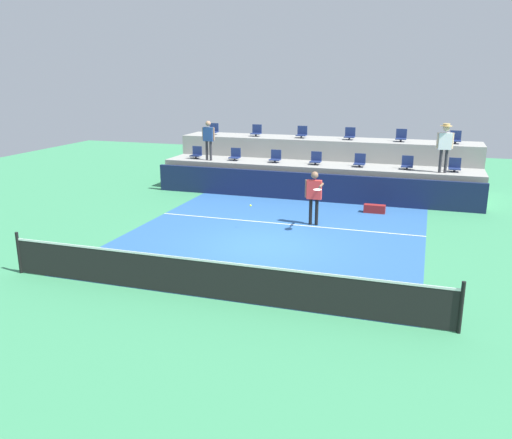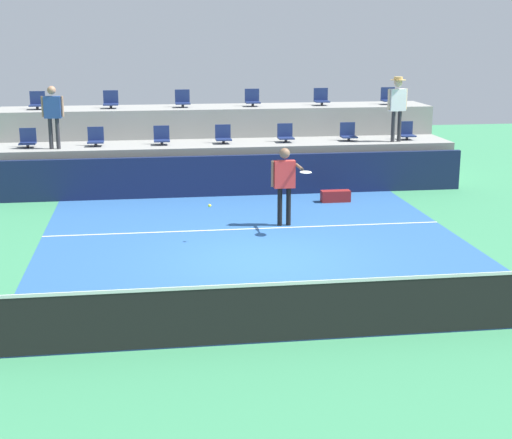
# 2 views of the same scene
# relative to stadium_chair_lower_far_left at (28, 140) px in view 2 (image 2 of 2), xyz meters

# --- Properties ---
(ground_plane) EXTENTS (40.00, 40.00, 0.00)m
(ground_plane) POSITION_rel_stadium_chair_lower_far_left_xyz_m (5.37, -7.23, -1.46)
(ground_plane) COLOR #388456
(court_inner_paint) EXTENTS (9.00, 10.00, 0.01)m
(court_inner_paint) POSITION_rel_stadium_chair_lower_far_left_xyz_m (5.37, -6.23, -1.46)
(court_inner_paint) COLOR #285693
(court_inner_paint) RESTS_ON ground_plane
(court_service_line) EXTENTS (9.00, 0.06, 0.00)m
(court_service_line) POSITION_rel_stadium_chair_lower_far_left_xyz_m (5.37, -4.83, -1.46)
(court_service_line) COLOR white
(court_service_line) RESTS_ON ground_plane
(tennis_net) EXTENTS (10.48, 0.08, 1.07)m
(tennis_net) POSITION_rel_stadium_chair_lower_far_left_xyz_m (5.37, -11.23, -0.97)
(tennis_net) COLOR black
(tennis_net) RESTS_ON ground_plane
(sponsor_backboard) EXTENTS (13.00, 0.16, 1.10)m
(sponsor_backboard) POSITION_rel_stadium_chair_lower_far_left_xyz_m (5.37, -1.23, -0.91)
(sponsor_backboard) COLOR #141E42
(sponsor_backboard) RESTS_ON ground_plane
(seating_tier_lower) EXTENTS (13.00, 1.80, 1.25)m
(seating_tier_lower) POSITION_rel_stadium_chair_lower_far_left_xyz_m (5.37, 0.07, -0.84)
(seating_tier_lower) COLOR gray
(seating_tier_lower) RESTS_ON ground_plane
(seating_tier_upper) EXTENTS (13.00, 1.80, 2.10)m
(seating_tier_upper) POSITION_rel_stadium_chair_lower_far_left_xyz_m (5.37, 1.87, -0.41)
(seating_tier_upper) COLOR gray
(seating_tier_upper) RESTS_ON ground_plane
(stadium_chair_lower_far_left) EXTENTS (0.44, 0.40, 0.52)m
(stadium_chair_lower_far_left) POSITION_rel_stadium_chair_lower_far_left_xyz_m (0.00, 0.00, 0.00)
(stadium_chair_lower_far_left) COLOR #2D2D33
(stadium_chair_lower_far_left) RESTS_ON seating_tier_lower
(stadium_chair_lower_left) EXTENTS (0.44, 0.40, 0.52)m
(stadium_chair_lower_left) POSITION_rel_stadium_chair_lower_far_left_xyz_m (1.82, 0.00, 0.00)
(stadium_chair_lower_left) COLOR #2D2D33
(stadium_chair_lower_left) RESTS_ON seating_tier_lower
(stadium_chair_lower_mid_left) EXTENTS (0.44, 0.40, 0.52)m
(stadium_chair_lower_mid_left) POSITION_rel_stadium_chair_lower_far_left_xyz_m (3.63, 0.00, 0.00)
(stadium_chair_lower_mid_left) COLOR #2D2D33
(stadium_chair_lower_mid_left) RESTS_ON seating_tier_lower
(stadium_chair_lower_center) EXTENTS (0.44, 0.40, 0.52)m
(stadium_chair_lower_center) POSITION_rel_stadium_chair_lower_far_left_xyz_m (5.35, 0.00, 0.00)
(stadium_chair_lower_center) COLOR #2D2D33
(stadium_chair_lower_center) RESTS_ON seating_tier_lower
(stadium_chair_lower_mid_right) EXTENTS (0.44, 0.40, 0.52)m
(stadium_chair_lower_mid_right) POSITION_rel_stadium_chair_lower_far_left_xyz_m (7.14, 0.00, 0.00)
(stadium_chair_lower_mid_right) COLOR #2D2D33
(stadium_chair_lower_mid_right) RESTS_ON seating_tier_lower
(stadium_chair_lower_right) EXTENTS (0.44, 0.40, 0.52)m
(stadium_chair_lower_right) POSITION_rel_stadium_chair_lower_far_left_xyz_m (8.98, 0.00, 0.00)
(stadium_chair_lower_right) COLOR #2D2D33
(stadium_chair_lower_right) RESTS_ON seating_tier_lower
(stadium_chair_lower_far_right) EXTENTS (0.44, 0.40, 0.52)m
(stadium_chair_lower_far_right) POSITION_rel_stadium_chair_lower_far_left_xyz_m (10.72, 0.00, 0.00)
(stadium_chair_lower_far_right) COLOR #2D2D33
(stadium_chair_lower_far_right) RESTS_ON seating_tier_lower
(stadium_chair_upper_far_left) EXTENTS (0.44, 0.40, 0.52)m
(stadium_chair_upper_far_left) POSITION_rel_stadium_chair_lower_far_left_xyz_m (0.08, 1.80, 0.85)
(stadium_chair_upper_far_left) COLOR #2D2D33
(stadium_chair_upper_far_left) RESTS_ON seating_tier_upper
(stadium_chair_upper_left) EXTENTS (0.44, 0.40, 0.52)m
(stadium_chair_upper_left) POSITION_rel_stadium_chair_lower_far_left_xyz_m (2.20, 1.80, 0.85)
(stadium_chair_upper_left) COLOR #2D2D33
(stadium_chair_upper_left) RESTS_ON seating_tier_upper
(stadium_chair_upper_mid_left) EXTENTS (0.44, 0.40, 0.52)m
(stadium_chair_upper_mid_left) POSITION_rel_stadium_chair_lower_far_left_xyz_m (4.32, 1.80, 0.85)
(stadium_chair_upper_mid_left) COLOR #2D2D33
(stadium_chair_upper_mid_left) RESTS_ON seating_tier_upper
(stadium_chair_upper_mid_right) EXTENTS (0.44, 0.40, 0.52)m
(stadium_chair_upper_mid_right) POSITION_rel_stadium_chair_lower_far_left_xyz_m (6.44, 1.80, 0.85)
(stadium_chair_upper_mid_right) COLOR #2D2D33
(stadium_chair_upper_mid_right) RESTS_ON seating_tier_upper
(stadium_chair_upper_right) EXTENTS (0.44, 0.40, 0.52)m
(stadium_chair_upper_right) POSITION_rel_stadium_chair_lower_far_left_xyz_m (8.58, 1.80, 0.85)
(stadium_chair_upper_right) COLOR #2D2D33
(stadium_chair_upper_right) RESTS_ON seating_tier_upper
(stadium_chair_upper_far_right) EXTENTS (0.44, 0.40, 0.52)m
(stadium_chair_upper_far_right) POSITION_rel_stadium_chair_lower_far_left_xyz_m (10.72, 1.80, 0.85)
(stadium_chair_upper_far_right) COLOR #2D2D33
(stadium_chair_upper_far_right) RESTS_ON seating_tier_upper
(tennis_player) EXTENTS (0.74, 1.22, 1.80)m
(tennis_player) POSITION_rel_stadium_chair_lower_far_left_xyz_m (6.28, -4.65, -0.35)
(tennis_player) COLOR black
(tennis_player) RESTS_ON ground_plane
(spectator_leaning_on_rail) EXTENTS (0.59, 0.24, 1.68)m
(spectator_leaning_on_rail) POSITION_rel_stadium_chair_lower_far_left_xyz_m (0.76, -0.38, 0.80)
(spectator_leaning_on_rail) COLOR #2D2D33
(spectator_leaning_on_rail) RESTS_ON seating_tier_lower
(spectator_with_hat) EXTENTS (0.62, 0.50, 1.84)m
(spectator_with_hat) POSITION_rel_stadium_chair_lower_far_left_xyz_m (10.28, -0.38, 0.93)
(spectator_with_hat) COLOR #2D2D33
(spectator_with_hat) RESTS_ON seating_tier_lower
(tennis_ball) EXTENTS (0.07, 0.07, 0.07)m
(tennis_ball) POSITION_rel_stadium_chair_lower_far_left_xyz_m (4.47, -5.79, -0.66)
(tennis_ball) COLOR #CCE033
(equipment_bag) EXTENTS (0.76, 0.28, 0.30)m
(equipment_bag) POSITION_rel_stadium_chair_lower_far_left_xyz_m (8.04, -2.38, -1.31)
(equipment_bag) COLOR maroon
(equipment_bag) RESTS_ON ground_plane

